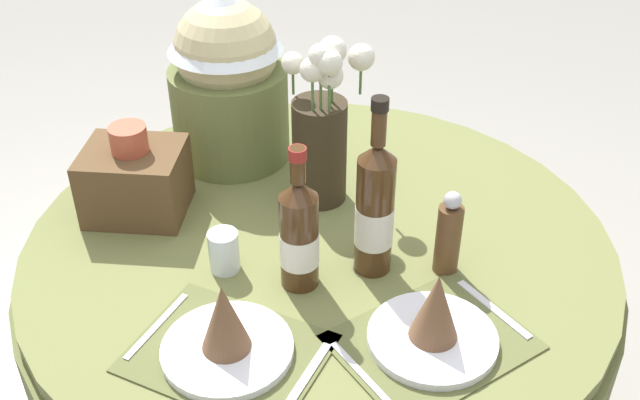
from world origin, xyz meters
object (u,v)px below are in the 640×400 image
Objects in this scene: gift_tub_back_left at (227,70)px; place_setting_right at (434,324)px; place_setting_left at (226,335)px; pepper_mill at (449,235)px; tumbler_near_left at (224,251)px; wine_bottle_left at (299,234)px; dining_table at (319,284)px; wine_bottle_centre at (375,209)px; flower_vase at (322,131)px; woven_basket_side_left at (135,179)px.

place_setting_right is at bearing -52.16° from gift_tub_back_left.
pepper_mill is (0.40, 0.28, 0.04)m from place_setting_left.
gift_tub_back_left is at bearing 127.84° from place_setting_right.
pepper_mill is at bearing 81.55° from place_setting_right.
place_setting_right is 0.46m from tumbler_near_left.
wine_bottle_left reaches higher than place_setting_right.
place_setting_left and place_setting_right have the same top height.
place_setting_left is at bearing -77.86° from tumbler_near_left.
dining_table is 3.18× the size of place_setting_left.
dining_table is 3.04× the size of place_setting_right.
wine_bottle_centre is at bearing -35.66° from dining_table.
pepper_mill is 0.43× the size of gift_tub_back_left.
wine_bottle_left is at bearing -167.08° from pepper_mill.
pepper_mill is at bearing -40.90° from flower_vase.
wine_bottle_centre is 2.04× the size of pepper_mill.
wine_bottle_left is at bearing -157.08° from wine_bottle_centre.
dining_table is 0.28m from tumbler_near_left.
woven_basket_side_left is at bearing 163.99° from wine_bottle_centre.
place_setting_left is 0.51m from woven_basket_side_left.
woven_basket_side_left is (-0.54, 0.15, -0.06)m from wine_bottle_centre.
dining_table is 0.56m from gift_tub_back_left.
wine_bottle_left is at bearing 62.84° from place_setting_left.
flower_vase is 1.26× the size of wine_bottle_left.
place_setting_left is 0.92× the size of gift_tub_back_left.
dining_table is 0.29m from wine_bottle_left.
place_setting_left is at bearing -56.00° from woven_basket_side_left.
tumbler_near_left is 0.46m from pepper_mill.
place_setting_right is 1.08× the size of flower_vase.
place_setting_left is 1.03× the size of flower_vase.
pepper_mill is (0.45, 0.04, 0.04)m from tumbler_near_left.
place_setting_right is 2.24× the size of pepper_mill.
flower_vase is at bearing -35.44° from gift_tub_back_left.
gift_tub_back_left is 0.35m from woven_basket_side_left.
dining_table is 6.82× the size of pepper_mill.
dining_table is at bearing -87.00° from flower_vase.
wine_bottle_left reaches higher than dining_table.
tumbler_near_left reaches higher than dining_table.
wine_bottle_centre is at bearing -177.47° from pepper_mill.
place_setting_left is 0.55m from flower_vase.
place_setting_right is at bearing -98.45° from pepper_mill.
gift_tub_back_left is (-0.25, 0.33, 0.37)m from dining_table.
flower_vase is at bearing 93.00° from dining_table.
tumbler_near_left is at bearing 157.30° from place_setting_right.
woven_basket_side_left is (-0.24, 0.19, 0.04)m from tumbler_near_left.
pepper_mill is at bearing 34.64° from place_setting_left.
wine_bottle_centre is 0.16m from pepper_mill.
wine_bottle_centre reaches higher than pepper_mill.
gift_tub_back_left is (-0.23, 0.48, 0.11)m from wine_bottle_left.
woven_basket_side_left is (-0.29, 0.42, 0.04)m from place_setting_left.
gift_tub_back_left is (-0.49, 0.63, 0.19)m from place_setting_right.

